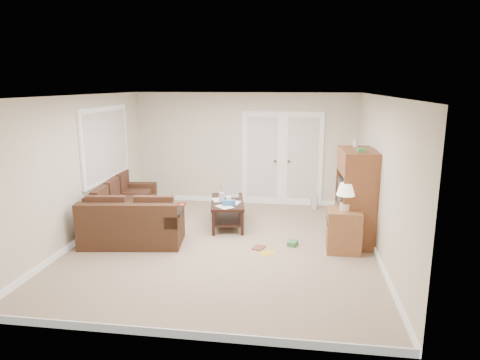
# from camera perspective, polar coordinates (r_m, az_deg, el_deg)

# --- Properties ---
(floor) EXTENTS (5.50, 5.50, 0.00)m
(floor) POSITION_cam_1_polar(r_m,az_deg,el_deg) (7.35, -2.22, -8.71)
(floor) COLOR tan
(floor) RESTS_ON ground
(ceiling) EXTENTS (5.00, 5.50, 0.02)m
(ceiling) POSITION_cam_1_polar(r_m,az_deg,el_deg) (6.84, -2.41, 11.18)
(ceiling) COLOR white
(ceiling) RESTS_ON wall_back
(wall_left) EXTENTS (0.02, 5.50, 2.50)m
(wall_left) POSITION_cam_1_polar(r_m,az_deg,el_deg) (7.83, -20.63, 1.35)
(wall_left) COLOR beige
(wall_left) RESTS_ON floor
(wall_right) EXTENTS (0.02, 5.50, 2.50)m
(wall_right) POSITION_cam_1_polar(r_m,az_deg,el_deg) (6.99, 18.28, 0.25)
(wall_right) COLOR beige
(wall_right) RESTS_ON floor
(wall_back) EXTENTS (5.00, 0.02, 2.50)m
(wall_back) POSITION_cam_1_polar(r_m,az_deg,el_deg) (9.66, 0.61, 4.18)
(wall_back) COLOR beige
(wall_back) RESTS_ON floor
(wall_front) EXTENTS (5.00, 0.02, 2.50)m
(wall_front) POSITION_cam_1_polar(r_m,az_deg,el_deg) (4.40, -8.77, -6.39)
(wall_front) COLOR beige
(wall_front) RESTS_ON floor
(baseboards) EXTENTS (5.00, 5.50, 0.10)m
(baseboards) POSITION_cam_1_polar(r_m,az_deg,el_deg) (7.33, -2.23, -8.34)
(baseboards) COLOR white
(baseboards) RESTS_ON floor
(french_doors) EXTENTS (1.80, 0.05, 2.13)m
(french_doors) POSITION_cam_1_polar(r_m,az_deg,el_deg) (9.59, 5.63, 2.76)
(french_doors) COLOR white
(french_doors) RESTS_ON floor
(window_left) EXTENTS (0.05, 1.92, 1.42)m
(window_left) POSITION_cam_1_polar(r_m,az_deg,el_deg) (8.64, -17.44, 4.60)
(window_left) COLOR white
(window_left) RESTS_ON wall_left
(sectional_sofa) EXTENTS (2.02, 2.64, 0.79)m
(sectional_sofa) POSITION_cam_1_polar(r_m,az_deg,el_deg) (8.17, -14.74, -4.60)
(sectional_sofa) COLOR #432819
(sectional_sofa) RESTS_ON floor
(coffee_table) EXTENTS (0.82, 1.31, 0.83)m
(coffee_table) POSITION_cam_1_polar(r_m,az_deg,el_deg) (8.27, -1.66, -4.24)
(coffee_table) COLOR black
(coffee_table) RESTS_ON floor
(tv_armoire) EXTENTS (0.60, 1.03, 1.74)m
(tv_armoire) POSITION_cam_1_polar(r_m,az_deg,el_deg) (7.53, 15.13, -2.09)
(tv_armoire) COLOR brown
(tv_armoire) RESTS_ON floor
(side_cabinet) EXTENTS (0.55, 0.55, 1.14)m
(side_cabinet) POSITION_cam_1_polar(r_m,az_deg,el_deg) (7.19, 13.69, -6.10)
(side_cabinet) COLOR brown
(side_cabinet) RESTS_ON floor
(space_heater) EXTENTS (0.14, 0.13, 0.30)m
(space_heater) POSITION_cam_1_polar(r_m,az_deg,el_deg) (9.53, 9.91, -2.91)
(space_heater) COLOR silver
(space_heater) RESTS_ON floor
(floor_magazine) EXTENTS (0.32, 0.31, 0.01)m
(floor_magazine) POSITION_cam_1_polar(r_m,az_deg,el_deg) (7.03, 3.57, -9.70)
(floor_magazine) COLOR gold
(floor_magazine) RESTS_ON floor
(floor_greenbox) EXTENTS (0.19, 0.23, 0.08)m
(floor_greenbox) POSITION_cam_1_polar(r_m,az_deg,el_deg) (7.38, 7.02, -8.38)
(floor_greenbox) COLOR #387D40
(floor_greenbox) RESTS_ON floor
(floor_book) EXTENTS (0.25, 0.28, 0.02)m
(floor_book) POSITION_cam_1_polar(r_m,az_deg,el_deg) (7.26, 1.91, -8.88)
(floor_book) COLOR brown
(floor_book) RESTS_ON floor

